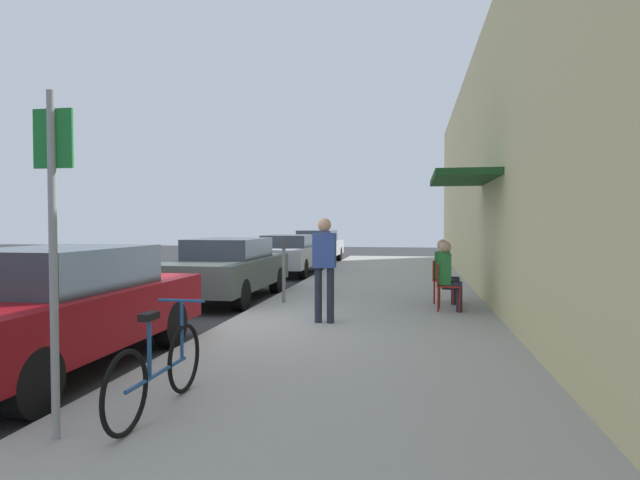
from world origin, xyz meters
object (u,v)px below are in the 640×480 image
bicycle_0 (158,370)px  seated_patron_0 (448,273)px  parked_car_1 (227,268)px  pedestrian_standing (324,261)px  parked_car_0 (56,308)px  parking_meter (284,265)px  street_sign (53,237)px  parked_car_3 (317,246)px  cafe_chair_1 (442,278)px  parked_car_2 (289,254)px  cafe_chair_0 (445,283)px  seated_patron_1 (445,269)px

bicycle_0 → seated_patron_0: 6.42m
parked_car_1 → pedestrian_standing: bearing=-47.2°
parked_car_0 → parking_meter: (1.55, 4.87, 0.14)m
parked_car_1 → street_sign: 8.03m
parked_car_3 → parked_car_0: bearing=-90.0°
parked_car_3 → cafe_chair_1: size_ratio=5.06×
parked_car_1 → parked_car_2: size_ratio=1.00×
parked_car_1 → cafe_chair_0: size_ratio=5.06×
parked_car_2 → seated_patron_1: size_ratio=3.41×
bicycle_0 → seated_patron_1: bearing=67.3°
seated_patron_0 → cafe_chair_1: seated_patron_0 is taller
parked_car_0 → parked_car_2: parked_car_0 is taller
cafe_chair_0 → parked_car_1: bearing=163.7°
street_sign → cafe_chair_1: street_sign is taller
parking_meter → cafe_chair_1: (3.18, 0.49, -0.26)m
parked_car_2 → bicycle_0: (1.98, -13.14, -0.23)m
parked_car_0 → pedestrian_standing: size_ratio=2.59×
parked_car_3 → cafe_chair_1: parked_car_3 is taller
parking_meter → cafe_chair_0: parking_meter is taller
parked_car_2 → parked_car_3: 5.37m
street_sign → cafe_chair_0: 7.28m
pedestrian_standing → parked_car_1: bearing=132.8°
seated_patron_1 → parked_car_1: bearing=174.4°
parked_car_1 → seated_patron_0: size_ratio=3.41×
parked_car_1 → seated_patron_1: 4.81m
cafe_chair_1 → pedestrian_standing: size_ratio=0.51×
parked_car_3 → parking_meter: 12.39m
seated_patron_0 → cafe_chair_1: 0.95m
parked_car_3 → cafe_chair_0: (4.72, -12.73, -0.11)m
seated_patron_0 → cafe_chair_1: bearing=93.4°
parked_car_2 → seated_patron_1: 8.03m
parked_car_3 → pedestrian_standing: bearing=-79.2°
cafe_chair_0 → pedestrian_standing: (-2.00, -1.56, 0.50)m
cafe_chair_0 → cafe_chair_1: 0.93m
parked_car_3 → pedestrian_standing: 14.56m
bicycle_0 → cafe_chair_1: bicycle_0 is taller
parked_car_2 → parking_meter: (1.55, -6.92, 0.18)m
parked_car_1 → parked_car_2: 5.98m
street_sign → seated_patron_1: 8.10m
bicycle_0 → parked_car_2: bearing=98.6°
street_sign → seated_patron_0: bearing=63.0°
street_sign → cafe_chair_0: size_ratio=2.99×
parked_car_3 → street_sign: size_ratio=1.69×
bicycle_0 → seated_patron_1: seated_patron_1 is taller
pedestrian_standing → parked_car_3: bearing=100.8°
cafe_chair_0 → pedestrian_standing: 2.58m
parked_car_1 → cafe_chair_0: parked_car_1 is taller
seated_patron_1 → pedestrian_standing: pedestrian_standing is taller
street_sign → cafe_chair_1: bearing=66.4°
bicycle_0 → cafe_chair_1: 7.25m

